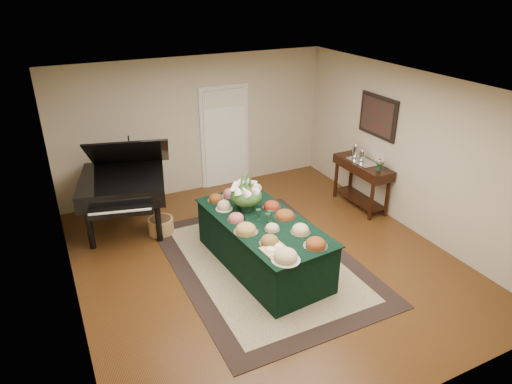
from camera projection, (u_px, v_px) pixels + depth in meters
name	position (u px, v px, depth m)	size (l,w,h in m)	color
ground	(264.00, 260.00, 7.16)	(6.00, 6.00, 0.00)	#311A0B
area_rug	(264.00, 262.00, 7.09)	(2.65, 3.71, 0.01)	black
kitchen_doorway	(225.00, 138.00, 9.37)	(1.05, 0.07, 2.10)	silver
buffet_table	(263.00, 243.00, 6.85)	(1.32, 2.44, 0.79)	black
food_platters	(263.00, 220.00, 6.60)	(1.05, 2.43, 0.12)	silver
cutting_board	(275.00, 248.00, 5.94)	(0.36, 0.36, 0.10)	tan
green_goblets	(265.00, 217.00, 6.60)	(0.21, 0.25, 0.18)	#153422
floral_centerpiece	(246.00, 192.00, 6.88)	(0.50, 0.50, 0.50)	#153422
grand_piano	(123.00, 184.00, 7.71)	(1.80, 1.92, 1.71)	black
wicker_basket	(161.00, 226.00, 7.86)	(0.43, 0.43, 0.27)	olive
mahogany_sideboard	(362.00, 172.00, 8.55)	(0.45, 1.29, 0.90)	black
tea_service	(359.00, 154.00, 8.52)	(0.34, 0.58, 0.30)	silver
pink_bouquet	(380.00, 163.00, 8.05)	(0.18, 0.18, 0.23)	#153422
wall_painting	(378.00, 116.00, 8.19)	(0.05, 0.95, 0.75)	black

